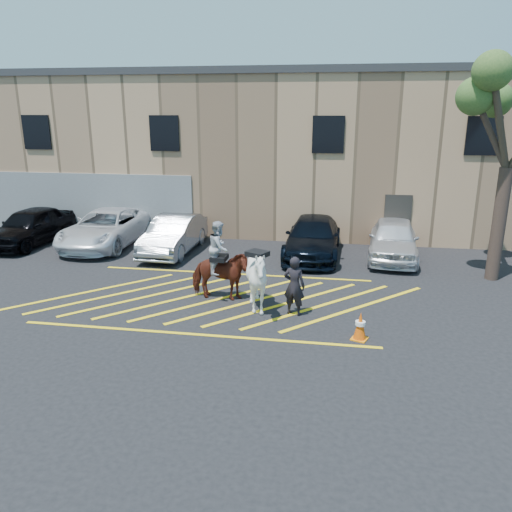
% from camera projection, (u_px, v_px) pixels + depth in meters
% --- Properties ---
extents(ground, '(90.00, 90.00, 0.00)m').
position_uv_depth(ground, '(220.00, 296.00, 15.56)').
color(ground, black).
rests_on(ground, ground).
extents(car_black_suv, '(2.20, 4.75, 1.57)m').
position_uv_depth(car_black_suv, '(31.00, 226.00, 21.33)').
color(car_black_suv, black).
rests_on(car_black_suv, ground).
extents(car_white_pickup, '(2.58, 5.46, 1.51)m').
position_uv_depth(car_white_pickup, '(106.00, 228.00, 21.14)').
color(car_white_pickup, white).
rests_on(car_white_pickup, ground).
extents(car_silver_sedan, '(1.68, 4.52, 1.47)m').
position_uv_depth(car_silver_sedan, '(174.00, 235.00, 20.11)').
color(car_silver_sedan, gray).
rests_on(car_silver_sedan, ground).
extents(car_blue_suv, '(2.19, 5.12, 1.47)m').
position_uv_depth(car_blue_suv, '(313.00, 237.00, 19.69)').
color(car_blue_suv, black).
rests_on(car_blue_suv, ground).
extents(car_white_suv, '(2.22, 4.67, 1.54)m').
position_uv_depth(car_white_suv, '(393.00, 239.00, 19.28)').
color(car_white_suv, silver).
rests_on(car_white_suv, ground).
extents(handler, '(0.71, 0.56, 1.71)m').
position_uv_depth(handler, '(294.00, 286.00, 13.95)').
color(handler, black).
rests_on(handler, ground).
extents(warehouse, '(32.42, 10.20, 7.30)m').
position_uv_depth(warehouse, '(271.00, 148.00, 25.87)').
color(warehouse, tan).
rests_on(warehouse, ground).
extents(hatching_zone, '(12.60, 5.12, 0.01)m').
position_uv_depth(hatching_zone, '(218.00, 299.00, 15.28)').
color(hatching_zone, yellow).
rests_on(hatching_zone, ground).
extents(mounted_bay, '(1.89, 0.91, 2.45)m').
position_uv_depth(mounted_bay, '(219.00, 269.00, 15.00)').
color(mounted_bay, '#5F2416').
rests_on(mounted_bay, ground).
extents(saddled_white, '(2.18, 2.27, 1.93)m').
position_uv_depth(saddled_white, '(257.00, 279.00, 14.17)').
color(saddled_white, white).
rests_on(saddled_white, ground).
extents(traffic_cone, '(0.49, 0.49, 0.73)m').
position_uv_depth(traffic_cone, '(360.00, 326.00, 12.54)').
color(traffic_cone, orange).
rests_on(traffic_cone, ground).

